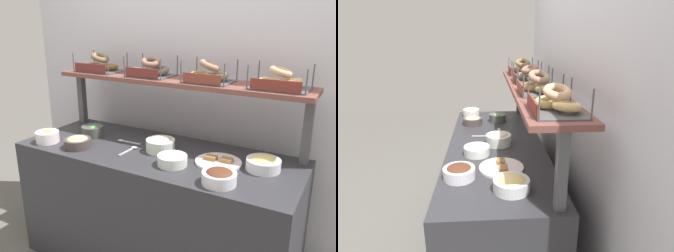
{
  "view_description": "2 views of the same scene",
  "coord_description": "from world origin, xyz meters",
  "views": [
    {
      "loc": [
        1.12,
        -1.8,
        1.69
      ],
      "look_at": [
        0.06,
        0.05,
        1.02
      ],
      "focal_mm": 37.82,
      "sensor_mm": 36.0,
      "label": 1
    },
    {
      "loc": [
        1.99,
        -0.06,
        1.64
      ],
      "look_at": [
        0.03,
        0.07,
        1.0
      ],
      "focal_mm": 30.24,
      "sensor_mm": 36.0,
      "label": 2
    }
  ],
  "objects": [
    {
      "name": "shelf_riser_left",
      "position": [
        -0.86,
        0.27,
        1.05
      ],
      "size": [
        0.05,
        0.05,
        0.4
      ],
      "primitive_type": "cube",
      "color": "#4C4C51",
      "rests_on": "deli_counter"
    },
    {
      "name": "bowl_veggie_mix",
      "position": [
        -0.56,
        0.03,
        0.89
      ],
      "size": [
        0.16,
        0.16,
        0.08
      ],
      "color": "#4F504A",
      "rests_on": "deli_counter"
    },
    {
      "name": "bagel_basket_cinnamon_raisin",
      "position": [
        -0.66,
        0.27,
        1.33
      ],
      "size": [
        0.34,
        0.25,
        0.14
      ],
      "color": "#4C4C51",
      "rests_on": "upper_shelf"
    },
    {
      "name": "bagel_basket_poppy",
      "position": [
        -0.2,
        0.27,
        1.33
      ],
      "size": [
        0.3,
        0.24,
        0.14
      ],
      "color": "#4C4C51",
      "rests_on": "upper_shelf"
    },
    {
      "name": "bowl_chocolate_spread",
      "position": [
        0.52,
        -0.23,
        0.89
      ],
      "size": [
        0.18,
        0.18,
        0.08
      ],
      "color": "white",
      "rests_on": "deli_counter"
    },
    {
      "name": "upper_shelf",
      "position": [
        0.0,
        0.27,
        1.26
      ],
      "size": [
        1.8,
        0.32,
        0.03
      ],
      "primitive_type": "cube",
      "color": "brown",
      "rests_on": "shelf_riser_left"
    },
    {
      "name": "shelf_riser_right",
      "position": [
        0.86,
        0.27,
        1.05
      ],
      "size": [
        0.05,
        0.05,
        0.4
      ],
      "primitive_type": "cube",
      "color": "#4C4C51",
      "rests_on": "deli_counter"
    },
    {
      "name": "ground_plane",
      "position": [
        0.0,
        0.0,
        0.0
      ],
      "size": [
        8.0,
        8.0,
        0.0
      ],
      "primitive_type": "plane",
      "color": "#595651"
    },
    {
      "name": "serving_spoon_near_plate",
      "position": [
        -0.15,
        -0.07,
        0.86
      ],
      "size": [
        0.04,
        0.18,
        0.01
      ],
      "color": "#B7B7BC",
      "rests_on": "deli_counter"
    },
    {
      "name": "back_wall",
      "position": [
        0.0,
        0.55,
        1.2
      ],
      "size": [
        3.04,
        0.06,
        2.4
      ],
      "primitive_type": "cube",
      "color": "silver",
      "rests_on": "ground_plane"
    },
    {
      "name": "bagel_basket_plain",
      "position": [
        0.68,
        0.27,
        1.33
      ],
      "size": [
        0.33,
        0.26,
        0.14
      ],
      "color": "#4C4C51",
      "rests_on": "upper_shelf"
    },
    {
      "name": "deli_counter",
      "position": [
        0.0,
        0.0,
        0.42
      ],
      "size": [
        1.84,
        0.7,
        0.85
      ],
      "primitive_type": "cube",
      "color": "#2D2D33",
      "rests_on": "ground_plane"
    },
    {
      "name": "bowl_egg_salad",
      "position": [
        0.68,
        0.06,
        0.89
      ],
      "size": [
        0.19,
        0.19,
        0.08
      ],
      "color": "white",
      "rests_on": "deli_counter"
    },
    {
      "name": "bowl_potato_salad",
      "position": [
        0.02,
        0.02,
        0.9
      ],
      "size": [
        0.19,
        0.19,
        0.1
      ],
      "color": "silver",
      "rests_on": "deli_counter"
    },
    {
      "name": "serving_plate_white",
      "position": [
        0.42,
        0.02,
        0.86
      ],
      "size": [
        0.27,
        0.27,
        0.04
      ],
      "color": "white",
      "rests_on": "deli_counter"
    },
    {
      "name": "bowl_hummus",
      "position": [
        -0.49,
        -0.2,
        0.89
      ],
      "size": [
        0.18,
        0.18,
        0.08
      ],
      "color": "#493E3D",
      "rests_on": "deli_counter"
    },
    {
      "name": "bowl_fruit_salad",
      "position": [
        -0.74,
        -0.22,
        0.89
      ],
      "size": [
        0.16,
        0.16,
        0.09
      ],
      "color": "white",
      "rests_on": "deli_counter"
    },
    {
      "name": "bagel_basket_everything",
      "position": [
        0.24,
        0.27,
        1.33
      ],
      "size": [
        0.3,
        0.26,
        0.15
      ],
      "color": "#4C4C51",
      "rests_on": "upper_shelf"
    },
    {
      "name": "bowl_cream_cheese",
      "position": [
        0.2,
        -0.14,
        0.89
      ],
      "size": [
        0.18,
        0.18,
        0.08
      ],
      "color": "white",
      "rests_on": "deli_counter"
    },
    {
      "name": "serving_spoon_by_edge",
      "position": [
        -0.27,
        0.04,
        0.86
      ],
      "size": [
        0.18,
        0.03,
        0.01
      ],
      "color": "#B7B7BC",
      "rests_on": "deli_counter"
    }
  ]
}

